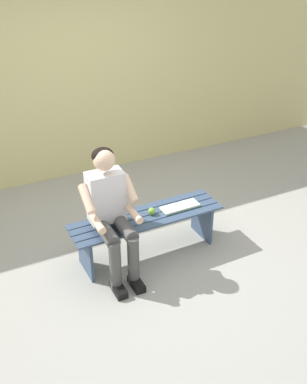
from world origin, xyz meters
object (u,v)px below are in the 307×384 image
Objects in this scene: book_open at (180,207)px; person_seated at (111,210)px; apple at (152,211)px; bench_near at (147,225)px.

person_seated is at bearing 5.52° from book_open.
apple is 0.32m from book_open.
bench_near is at bearing -0.03° from apple.
person_seated is at bearing 12.18° from apple.
person_seated is at bearing 13.74° from bench_near.
book_open is (-0.32, 0.01, -0.03)m from apple.
book_open is (-0.37, 0.01, 0.12)m from bench_near.
bench_near is at bearing -2.77° from book_open.
apple is at bearing -167.82° from person_seated.
bench_near is 0.55m from person_seated.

